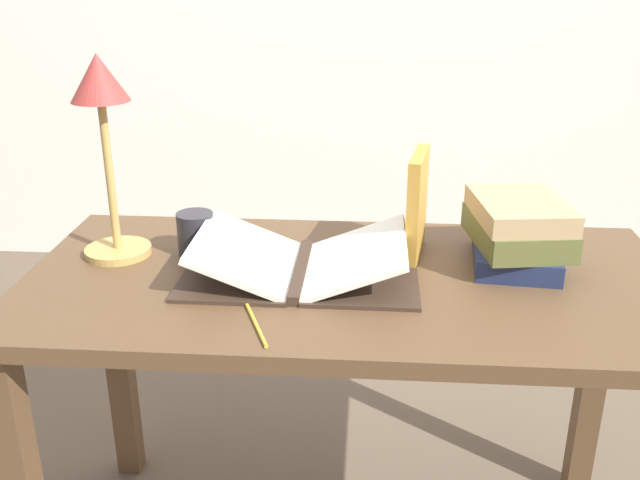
{
  "coord_description": "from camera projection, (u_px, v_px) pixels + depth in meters",
  "views": [
    {
      "loc": [
        0.04,
        -1.34,
        1.37
      ],
      "look_at": [
        -0.06,
        -0.0,
        0.83
      ],
      "focal_mm": 40.0,
      "sensor_mm": 36.0,
      "label": 1
    }
  ],
  "objects": [
    {
      "name": "book_stack_tall",
      "position": [
        518.0,
        232.0,
        1.51
      ],
      "size": [
        0.21,
        0.27,
        0.14
      ],
      "color": "#1E284C",
      "rests_on": "reading_desk"
    },
    {
      "name": "open_book",
      "position": [
        300.0,
        264.0,
        1.47
      ],
      "size": [
        0.49,
        0.3,
        0.09
      ],
      "rotation": [
        0.0,
        0.0,
        -0.01
      ],
      "color": "#38281E",
      "rests_on": "reading_desk"
    },
    {
      "name": "coffee_mug",
      "position": [
        196.0,
        234.0,
        1.57
      ],
      "size": [
        0.1,
        0.08,
        0.09
      ],
      "rotation": [
        0.0,
        0.0,
        5.72
      ],
      "color": "#28282D",
      "rests_on": "reading_desk"
    },
    {
      "name": "pencil",
      "position": [
        255.0,
        323.0,
        1.28
      ],
      "size": [
        0.07,
        0.17,
        0.01
      ],
      "rotation": [
        0.0,
        0.0,
        0.37
      ],
      "color": "gold",
      "rests_on": "reading_desk"
    },
    {
      "name": "reading_desk",
      "position": [
        348.0,
        324.0,
        1.52
      ],
      "size": [
        1.35,
        0.65,
        0.75
      ],
      "color": "brown",
      "rests_on": "ground_plane"
    },
    {
      "name": "book_standing_upright",
      "position": [
        417.0,
        206.0,
        1.53
      ],
      "size": [
        0.06,
        0.17,
        0.23
      ],
      "rotation": [
        0.0,
        0.0,
        -0.17
      ],
      "color": "#BC8933",
      "rests_on": "reading_desk"
    },
    {
      "name": "reading_lamp",
      "position": [
        103.0,
        117.0,
        1.47
      ],
      "size": [
        0.14,
        0.14,
        0.44
      ],
      "color": "tan",
      "rests_on": "reading_desk"
    }
  ]
}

